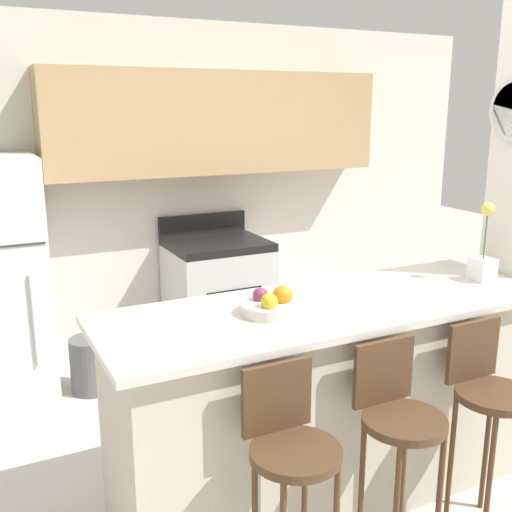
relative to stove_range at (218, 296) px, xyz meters
name	(u,v)px	position (x,y,z in m)	size (l,w,h in m)	color
ground_plane	(325,491)	(-0.23, -1.92, -0.46)	(14.00, 14.00, 0.00)	beige
wall_back	(192,161)	(-0.09, 0.28, 1.04)	(5.60, 0.38, 2.55)	silver
counter_bar	(328,400)	(-0.23, -1.92, 0.05)	(2.21, 0.75, 1.01)	beige
stove_range	(218,296)	(0.00, 0.00, 0.00)	(0.73, 0.64, 1.07)	silver
bar_stool_left	(290,455)	(-0.73, -2.44, 0.19)	(0.34, 0.34, 0.98)	#4C331E
bar_stool_mid	(398,424)	(-0.23, -2.44, 0.19)	(0.34, 0.34, 0.98)	#4C331E
bar_stool_right	(488,398)	(0.28, -2.44, 0.19)	(0.34, 0.34, 0.98)	#4C331E
orchid_vase	(483,258)	(0.70, -1.96, 0.68)	(0.11, 0.11, 0.42)	white
fruit_bowl	(271,305)	(-0.55, -1.93, 0.59)	(0.27, 0.27, 0.12)	silver
trash_bin	(91,365)	(-1.05, -0.25, -0.27)	(0.28, 0.28, 0.38)	#59595B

